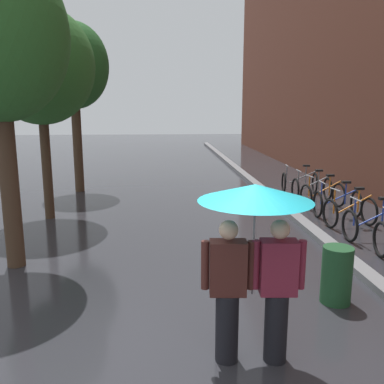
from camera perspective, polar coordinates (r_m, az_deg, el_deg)
name	(u,v)px	position (r m, az deg, el deg)	size (l,w,h in m)	color
ground_plane	(184,356)	(5.17, -1.10, -21.64)	(80.00, 80.00, 0.00)	#2D2D33
kerb_strip	(259,186)	(14.98, 9.13, 0.78)	(0.30, 36.00, 0.12)	slate
street_tree_1	(40,66)	(11.13, -20.20, 15.92)	(2.64, 2.64, 5.25)	#473323
street_tree_2	(73,67)	(14.55, -15.99, 16.15)	(2.29, 2.29, 5.53)	#473323
parked_bicycle_1	(373,224)	(9.71, 23.57, -4.04)	(1.10, 0.73, 0.96)	black
parked_bicycle_2	(350,211)	(10.65, 20.87, -2.52)	(1.15, 0.82, 0.96)	black
parked_bicycle_3	(337,203)	(11.45, 19.30, -1.45)	(1.11, 0.74, 0.96)	black
parked_bicycle_4	(323,195)	(12.40, 17.49, -0.37)	(1.17, 0.85, 0.96)	black
parked_bicycle_5	(312,188)	(13.30, 16.10, 0.49)	(1.09, 0.71, 0.96)	black
parked_bicycle_6	(299,182)	(14.29, 14.51, 1.33)	(1.17, 0.84, 0.96)	black
couple_under_umbrella	(254,241)	(4.55, 8.50, -6.69)	(1.23, 1.23, 2.04)	black
litter_bin	(337,275)	(6.53, 19.24, -10.71)	(0.44, 0.44, 0.85)	#1E4C28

